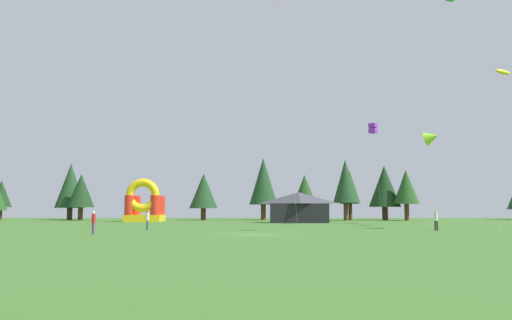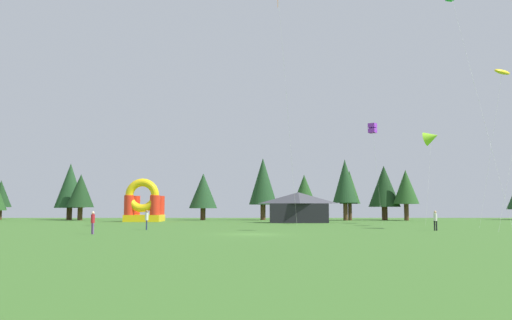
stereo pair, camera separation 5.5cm
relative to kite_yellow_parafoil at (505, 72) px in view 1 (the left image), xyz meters
The scene contains 19 objects.
ground_plane 32.61m from the kite_yellow_parafoil, 152.74° to the right, with size 120.00×120.00×0.00m, color #3D6B28.
kite_yellow_parafoil is the anchor object (origin of this frame).
kite_purple_box 14.92m from the kite_yellow_parafoil, 143.26° to the left, with size 1.90×2.38×11.84m.
kite_lime_delta 11.80m from the kite_yellow_parafoil, 112.84° to the left, with size 3.17×3.93×11.39m.
person_near_camera 42.11m from the kite_yellow_parafoil, 160.92° to the right, with size 0.41×0.41×1.68m.
person_midfield 38.20m from the kite_yellow_parafoil, behind, with size 0.35×0.35×1.74m.
person_left_edge 19.00m from the kite_yellow_parafoil, 144.29° to the right, with size 0.35×0.35×1.70m.
inflatable_yellow_castle 47.80m from the kite_yellow_parafoil, 153.07° to the left, with size 4.94×4.98×5.97m.
festival_tent 28.57m from the kite_yellow_parafoil, 141.60° to the left, with size 7.40×3.52×3.94m.
tree_row_1 75.48m from the kite_yellow_parafoil, 153.91° to the left, with size 3.44×3.44×6.42m.
tree_row_3 64.07m from the kite_yellow_parafoil, 150.50° to the left, with size 4.72×4.72×9.05m.
tree_row_4 60.52m from the kite_yellow_parafoil, 151.64° to the left, with size 4.14×4.14×7.15m.
tree_row_5 46.06m from the kite_yellow_parafoil, 138.52° to the left, with size 4.43×4.43×7.32m.
tree_row_6 39.67m from the kite_yellow_parafoil, 128.66° to the left, with size 4.43×4.43×9.83m.
tree_row_7 37.19m from the kite_yellow_parafoil, 119.32° to the left, with size 3.85×3.85×7.23m.
tree_row_8 31.01m from the kite_yellow_parafoil, 113.02° to the left, with size 3.79×3.79×9.33m.
tree_row_9 31.74m from the kite_yellow_parafoil, 110.93° to the left, with size 3.16×3.16×7.64m.
tree_row_10 31.75m from the kite_yellow_parafoil, 99.45° to the left, with size 4.95×4.95×8.58m.
tree_row_11 29.23m from the kite_yellow_parafoil, 94.68° to the left, with size 3.89×3.89×7.72m.
Camera 1 is at (0.20, -38.09, 1.97)m, focal length 35.95 mm.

